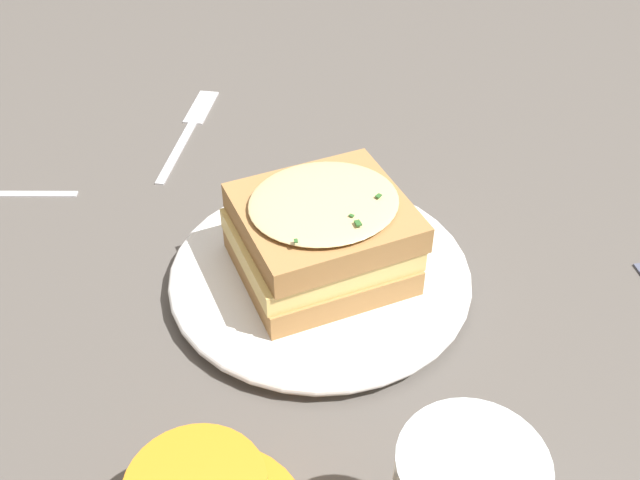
{
  "coord_description": "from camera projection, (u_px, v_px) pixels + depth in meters",
  "views": [
    {
      "loc": [
        -0.1,
        -0.47,
        0.43
      ],
      "look_at": [
        -0.03,
        -0.02,
        0.05
      ],
      "focal_mm": 42.0,
      "sensor_mm": 36.0,
      "label": 1
    }
  ],
  "objects": [
    {
      "name": "ground_plane",
      "position": [
        347.0,
        263.0,
        0.64
      ],
      "size": [
        2.4,
        2.4,
        0.0
      ],
      "primitive_type": "plane",
      "color": "#514C47"
    },
    {
      "name": "sandwich",
      "position": [
        322.0,
        235.0,
        0.59
      ],
      "size": [
        0.15,
        0.15,
        0.07
      ],
      "rotation": [
        0.0,
        0.0,
        3.37
      ],
      "color": "#A37542",
      "rests_on": "dinner_plate"
    },
    {
      "name": "fork",
      "position": [
        192.0,
        122.0,
        0.81
      ],
      "size": [
        0.07,
        0.18,
        0.0
      ],
      "rotation": [
        0.0,
        0.0,
        5.95
      ],
      "color": "silver",
      "rests_on": "ground_plane"
    },
    {
      "name": "dinner_plate",
      "position": [
        320.0,
        275.0,
        0.62
      ],
      "size": [
        0.25,
        0.25,
        0.02
      ],
      "color": "white",
      "rests_on": "ground_plane"
    }
  ]
}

